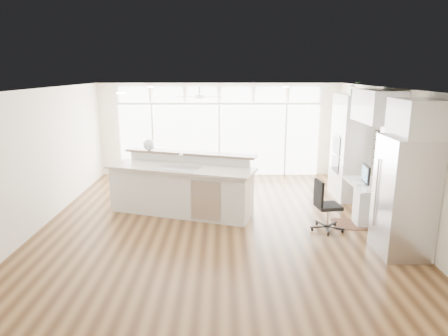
{
  "coord_description": "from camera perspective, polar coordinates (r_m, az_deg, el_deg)",
  "views": [
    {
      "loc": [
        0.1,
        -7.64,
        3.02
      ],
      "look_at": [
        0.13,
        0.6,
        1.02
      ],
      "focal_mm": 32.0,
      "sensor_mm": 36.0,
      "label": 1
    }
  ],
  "objects": [
    {
      "name": "floor",
      "position": [
        8.22,
        -0.88,
        -7.99
      ],
      "size": [
        7.0,
        8.0,
        0.02
      ],
      "primitive_type": "cube",
      "color": "#472C16",
      "rests_on": "ground"
    },
    {
      "name": "ceiling",
      "position": [
        7.65,
        -0.95,
        11.25
      ],
      "size": [
        7.0,
        8.0,
        0.02
      ],
      "primitive_type": "cube",
      "color": "white",
      "rests_on": "wall_back"
    },
    {
      "name": "wall_back",
      "position": [
        11.76,
        -0.68,
        5.47
      ],
      "size": [
        7.0,
        0.04,
        2.7
      ],
      "primitive_type": "cube",
      "color": "white",
      "rests_on": "floor"
    },
    {
      "name": "wall_front",
      "position": [
        4.0,
        -1.6,
        -10.98
      ],
      "size": [
        7.0,
        0.04,
        2.7
      ],
      "primitive_type": "cube",
      "color": "white",
      "rests_on": "floor"
    },
    {
      "name": "wall_left",
      "position": [
        8.61,
        -24.91,
        1.17
      ],
      "size": [
        0.04,
        8.0,
        2.7
      ],
      "primitive_type": "cube",
      "color": "white",
      "rests_on": "floor"
    },
    {
      "name": "wall_right",
      "position": [
        8.53,
        23.32,
        1.23
      ],
      "size": [
        0.04,
        8.0,
        2.7
      ],
      "primitive_type": "cube",
      "color": "white",
      "rests_on": "floor"
    },
    {
      "name": "glass_wall",
      "position": [
        11.75,
        -0.68,
        3.98
      ],
      "size": [
        5.8,
        0.06,
        2.08
      ],
      "primitive_type": "cube",
      "color": "white",
      "rests_on": "wall_back"
    },
    {
      "name": "transom_row",
      "position": [
        11.6,
        -0.7,
        10.47
      ],
      "size": [
        5.9,
        0.06,
        0.4
      ],
      "primitive_type": "cube",
      "color": "white",
      "rests_on": "wall_back"
    },
    {
      "name": "desk_window",
      "position": [
        8.75,
        22.44,
        2.93
      ],
      "size": [
        0.04,
        0.85,
        0.85
      ],
      "primitive_type": "cube",
      "color": "white",
      "rests_on": "wall_right"
    },
    {
      "name": "ceiling_fan",
      "position": [
        10.47,
        -3.54,
        10.66
      ],
      "size": [
        1.16,
        1.16,
        0.32
      ],
      "primitive_type": "cube",
      "color": "white",
      "rests_on": "ceiling"
    },
    {
      "name": "recessed_lights",
      "position": [
        7.85,
        -0.93,
        11.16
      ],
      "size": [
        3.4,
        3.0,
        0.02
      ],
      "primitive_type": "cube",
      "color": "white",
      "rests_on": "ceiling"
    },
    {
      "name": "oven_cabinet",
      "position": [
        10.08,
        17.56,
        2.89
      ],
      "size": [
        0.64,
        1.2,
        2.5
      ],
      "primitive_type": "cube",
      "color": "silver",
      "rests_on": "floor"
    },
    {
      "name": "desk_nook",
      "position": [
        8.9,
        19.79,
        -4.45
      ],
      "size": [
        0.72,
        1.3,
        0.76
      ],
      "primitive_type": "cube",
      "color": "silver",
      "rests_on": "floor"
    },
    {
      "name": "upper_cabinets",
      "position": [
        8.54,
        21.11,
        8.24
      ],
      "size": [
        0.64,
        1.3,
        0.64
      ],
      "primitive_type": "cube",
      "color": "silver",
      "rests_on": "wall_right"
    },
    {
      "name": "refrigerator",
      "position": [
        7.26,
        24.38,
        -3.76
      ],
      "size": [
        0.76,
        0.9,
        2.0
      ],
      "primitive_type": "cube",
      "color": "silver",
      "rests_on": "floor"
    },
    {
      "name": "fridge_cabinet",
      "position": [
        7.04,
        25.86,
        6.42
      ],
      "size": [
        0.64,
        0.9,
        0.6
      ],
      "primitive_type": "cube",
      "color": "silver",
      "rests_on": "wall_right"
    },
    {
      "name": "framed_photos",
      "position": [
        9.34,
        20.93,
        2.75
      ],
      "size": [
        0.06,
        0.22,
        0.8
      ],
      "primitive_type": "cube",
      "color": "black",
      "rests_on": "wall_right"
    },
    {
      "name": "kitchen_island",
      "position": [
        8.66,
        -6.18,
        -2.44
      ],
      "size": [
        3.41,
        2.14,
        1.27
      ],
      "primitive_type": "cube",
      "rotation": [
        0.0,
        0.0,
        -0.32
      ],
      "color": "silver",
      "rests_on": "floor"
    },
    {
      "name": "rug",
      "position": [
        8.57,
        18.08,
        -7.66
      ],
      "size": [
        0.9,
        0.68,
        0.01
      ],
      "primitive_type": "cube",
      "rotation": [
        0.0,
        0.0,
        -0.08
      ],
      "color": "#321910",
      "rests_on": "floor"
    },
    {
      "name": "office_chair",
      "position": [
        7.98,
        14.68,
        -5.22
      ],
      "size": [
        0.59,
        0.55,
        1.0
      ],
      "primitive_type": "cube",
      "rotation": [
        0.0,
        0.0,
        0.15
      ],
      "color": "black",
      "rests_on": "floor"
    },
    {
      "name": "fishbowl",
      "position": [
        9.25,
        -10.68,
        3.29
      ],
      "size": [
        0.29,
        0.29,
        0.26
      ],
      "primitive_type": "sphere",
      "rotation": [
        0.0,
        0.0,
        -0.16
      ],
      "color": "white",
      "rests_on": "kitchen_island"
    },
    {
      "name": "monitor",
      "position": [
        8.72,
        19.6,
        -0.8
      ],
      "size": [
        0.12,
        0.5,
        0.41
      ],
      "primitive_type": "cube",
      "rotation": [
        0.0,
        0.0,
        -0.08
      ],
      "color": "black",
      "rests_on": "desk_nook"
    },
    {
      "name": "keyboard",
      "position": [
        8.71,
        18.45,
        -2.06
      ],
      "size": [
        0.14,
        0.33,
        0.02
      ],
      "primitive_type": "cube",
      "rotation": [
        0.0,
        0.0,
        -0.06
      ],
      "color": "white",
      "rests_on": "desk_nook"
    },
    {
      "name": "potted_plant",
      "position": [
        9.94,
        18.13,
        10.62
      ],
      "size": [
        0.28,
        0.31,
        0.22
      ],
      "primitive_type": "imported",
      "rotation": [
        0.0,
        0.0,
        0.09
      ],
      "color": "#275A26",
      "rests_on": "oven_cabinet"
    }
  ]
}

